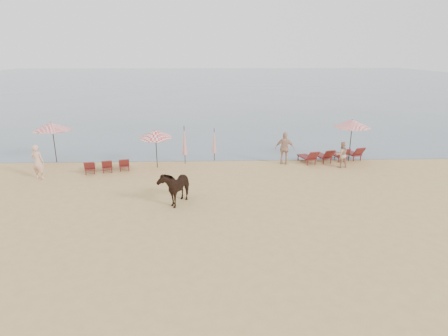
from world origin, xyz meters
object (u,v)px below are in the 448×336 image
object	(u,v)px
beachgoer_right_b	(285,148)
lounger_cluster_left	(107,165)
umbrella_open_left_a	(52,126)
umbrella_open_left_b	(156,134)
beachgoer_right_a	(342,155)
umbrella_closed_right	(214,141)
beachgoer_left	(38,162)
umbrella_closed_left	(184,141)
umbrella_open_right	(352,123)
cow	(175,186)
lounger_cluster_right	(332,155)

from	to	relation	value
beachgoer_right_b	lounger_cluster_left	bearing A→B (deg)	21.43
umbrella_open_left_a	umbrella_open_left_b	bearing A→B (deg)	-16.14
beachgoer_right_a	umbrella_closed_right	bearing A→B (deg)	-19.93
beachgoer_left	umbrella_closed_left	bearing A→B (deg)	-149.19
umbrella_open_right	cow	size ratio (longest dim) A/B	1.40
umbrella_open_left_a	beachgoer_right_a	xyz separation A→B (m)	(17.28, -1.58, -1.50)
lounger_cluster_right	beachgoer_right_b	distance (m)	3.15
umbrella_closed_left	beachgoer_right_a	size ratio (longest dim) A/B	1.50
lounger_cluster_left	cow	size ratio (longest dim) A/B	1.43
lounger_cluster_right	umbrella_closed_left	size ratio (longest dim) A/B	1.78
lounger_cluster_left	umbrella_closed_right	distance (m)	6.54
umbrella_closed_left	cow	bearing A→B (deg)	-90.20
lounger_cluster_left	umbrella_open_left_a	xyz separation A→B (m)	(-3.63, 1.92, 1.91)
lounger_cluster_left	beachgoer_right_a	world-z (taller)	beachgoer_right_a
beachgoer_left	lounger_cluster_right	bearing A→B (deg)	-158.49
umbrella_open_left_a	beachgoer_left	distance (m)	3.39
umbrella_open_left_a	umbrella_closed_right	distance (m)	9.83
umbrella_open_left_a	umbrella_open_left_b	distance (m)	6.51
cow	beachgoer_right_b	size ratio (longest dim) A/B	0.96
beachgoer_left	beachgoer_right_a	size ratio (longest dim) A/B	1.21
lounger_cluster_right	umbrella_open_left_b	world-z (taller)	umbrella_open_left_b
lounger_cluster_left	cow	distance (m)	6.49
umbrella_open_right	umbrella_closed_right	world-z (taller)	umbrella_open_right
umbrella_open_left_b	lounger_cluster_right	bearing A→B (deg)	-13.60
lounger_cluster_left	umbrella_closed_right	world-z (taller)	umbrella_closed_right
umbrella_open_left_a	umbrella_open_left_b	xyz separation A→B (m)	(6.38, -1.27, -0.24)
lounger_cluster_right	beachgoer_right_b	bearing A→B (deg)	173.81
cow	umbrella_open_right	bearing A→B (deg)	53.49
lounger_cluster_right	cow	xyz separation A→B (m)	(-9.14, -6.39, 0.38)
beachgoer_right_b	umbrella_closed_left	bearing A→B (deg)	12.48
umbrella_open_left_b	beachgoer_left	xyz separation A→B (m)	(-6.07, -1.84, -1.09)
cow	beachgoer_right_b	xyz separation A→B (m)	(6.08, 5.91, 0.19)
lounger_cluster_left	umbrella_open_right	world-z (taller)	umbrella_open_right
umbrella_closed_left	lounger_cluster_left	bearing A→B (deg)	-162.08
lounger_cluster_right	beachgoer_right_a	distance (m)	1.30
cow	beachgoer_left	world-z (taller)	beachgoer_left
umbrella_open_right	umbrella_open_left_a	bearing A→B (deg)	172.29
umbrella_closed_left	beachgoer_right_b	size ratio (longest dim) A/B	1.18
umbrella_closed_right	beachgoer_right_a	xyz separation A→B (m)	(7.50, -1.65, -0.50)
lounger_cluster_left	beachgoer_left	xyz separation A→B (m)	(-3.31, -1.18, 0.57)
umbrella_open_right	beachgoer_left	bearing A→B (deg)	-177.86
umbrella_open_right	cow	xyz separation A→B (m)	(-10.26, -6.42, -1.58)
umbrella_open_left_a	umbrella_closed_left	bearing A→B (deg)	-8.57
umbrella_open_left_a	umbrella_closed_right	xyz separation A→B (m)	(9.78, 0.08, -1.00)
umbrella_closed_right	beachgoer_right_a	bearing A→B (deg)	-12.44
cow	beachgoer_right_a	world-z (taller)	cow
beachgoer_left	beachgoer_right_b	size ratio (longest dim) A/B	0.96
umbrella_open_right	lounger_cluster_right	bearing A→B (deg)	174.64
lounger_cluster_left	beachgoer_right_b	bearing A→B (deg)	-9.40
lounger_cluster_left	umbrella_closed_right	size ratio (longest dim) A/B	1.31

